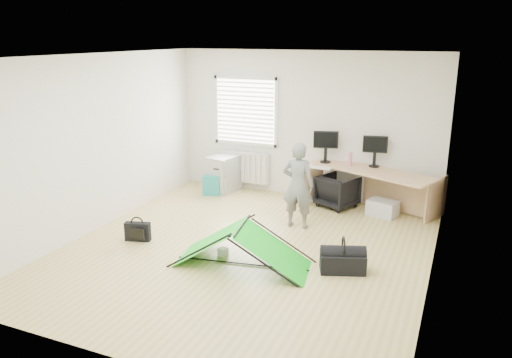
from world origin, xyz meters
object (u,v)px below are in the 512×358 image
at_px(thermos, 350,159).
at_px(duffel_bag, 343,262).
at_px(office_chair, 337,191).
at_px(storage_crate, 383,208).
at_px(filing_cabinet, 224,174).
at_px(monitor_left, 326,151).
at_px(kite, 242,245).
at_px(desk, 370,190).
at_px(monitor_right, 375,155).
at_px(person, 298,185).
at_px(laptop_bag, 138,232).

bearing_deg(thermos, duffel_bag, -78.49).
height_order(office_chair, storage_crate, office_chair).
xyz_separation_m(filing_cabinet, monitor_left, (1.98, 0.13, 0.60)).
height_order(monitor_left, thermos, monitor_left).
bearing_deg(storage_crate, office_chair, 170.36).
bearing_deg(monitor_left, kite, -111.64).
relative_size(desk, duffel_bag, 3.77).
distance_m(filing_cabinet, storage_crate, 3.11).
xyz_separation_m(filing_cabinet, storage_crate, (3.10, -0.19, -0.22)).
bearing_deg(office_chair, monitor_right, -133.92).
relative_size(monitor_right, kite, 0.23).
bearing_deg(storage_crate, duffel_bag, -93.16).
distance_m(desk, storage_crate, 0.37).
xyz_separation_m(monitor_left, storage_crate, (1.12, -0.33, -0.82)).
relative_size(filing_cabinet, duffel_bag, 1.22).
bearing_deg(desk, thermos, -172.09).
bearing_deg(monitor_left, monitor_right, -13.37).
xyz_separation_m(desk, duffel_bag, (0.12, -2.47, -0.25)).
distance_m(office_chair, storage_crate, 0.85).
height_order(monitor_left, person, person).
bearing_deg(duffel_bag, monitor_right, 72.69).
height_order(monitor_right, thermos, monitor_right).
xyz_separation_m(office_chair, person, (-0.35, -1.19, 0.41)).
bearing_deg(monitor_right, person, -133.88).
height_order(filing_cabinet, person, person).
height_order(filing_cabinet, monitor_right, monitor_right).
xyz_separation_m(desk, monitor_right, (-0.00, 0.22, 0.57)).
relative_size(filing_cabinet, laptop_bag, 1.87).
height_order(monitor_right, laptop_bag, monitor_right).
distance_m(monitor_right, person, 1.71).
bearing_deg(laptop_bag, monitor_left, 37.97).
height_order(person, storage_crate, person).
relative_size(desk, filing_cabinet, 3.09).
height_order(kite, duffel_bag, kite).
relative_size(storage_crate, duffel_bag, 0.82).
xyz_separation_m(office_chair, laptop_bag, (-2.36, -2.66, -0.14)).
bearing_deg(desk, storage_crate, -7.43).
bearing_deg(person, filing_cabinet, -35.45).
distance_m(office_chair, person, 1.31).
height_order(thermos, kite, thermos).
xyz_separation_m(desk, storage_crate, (0.25, -0.15, -0.24)).
distance_m(desk, filing_cabinet, 2.85).
height_order(office_chair, person, person).
xyz_separation_m(monitor_left, office_chair, (0.29, -0.19, -0.67)).
bearing_deg(person, monitor_left, -94.94).
distance_m(desk, kite, 3.04).
xyz_separation_m(storage_crate, laptop_bag, (-3.18, -2.52, 0.01)).
relative_size(monitor_right, storage_crate, 0.89).
height_order(monitor_right, storage_crate, monitor_right).
bearing_deg(kite, desk, 57.79).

